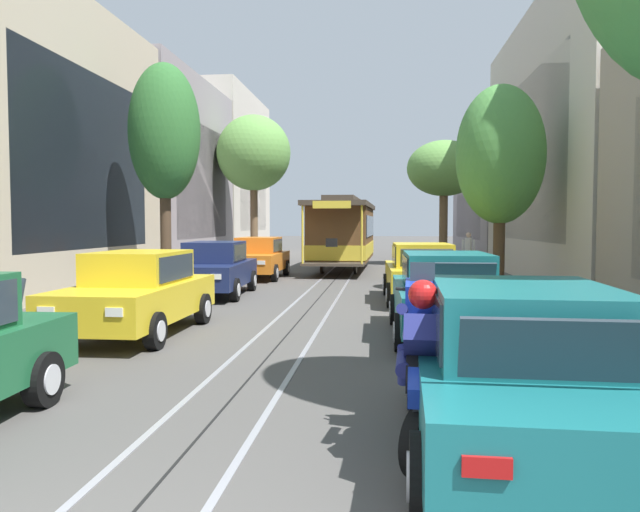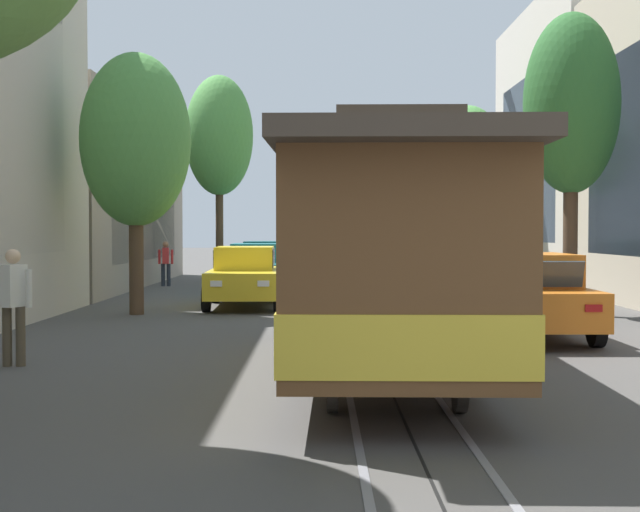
{
  "view_description": "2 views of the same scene",
  "coord_description": "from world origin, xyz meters",
  "px_view_note": "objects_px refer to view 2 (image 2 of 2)",
  "views": [
    {
      "loc": [
        1.81,
        -2.22,
        2.12
      ],
      "look_at": [
        0.33,
        11.95,
        1.35
      ],
      "focal_mm": 34.07,
      "sensor_mm": 36.0,
      "label": 1
    },
    {
      "loc": [
        0.9,
        36.62,
        2.01
      ],
      "look_at": [
        0.86,
        4.0,
        1.02
      ],
      "focal_mm": 47.68,
      "sensor_mm": 36.0,
      "label": 2
    }
  ],
  "objects_px": {
    "pedestrian_on_left_pavement": "(13,300)",
    "parked_car_green_near_left": "(415,261)",
    "parked_car_yellow_second_left": "(434,267)",
    "parked_car_yellow_mid_right": "(245,276)",
    "parked_car_orange_fourth_left": "(527,295)",
    "street_tree_kerb_left_second": "(571,106)",
    "pedestrian_crossing_far": "(492,258)",
    "street_tree_kerb_left_near": "(467,154)",
    "street_tree_kerb_right_near": "(219,136)",
    "cable_car_trolley": "(386,256)",
    "parked_car_navy_mid_left": "(477,278)",
    "parked_car_teal_second_right": "(255,268)",
    "street_tree_kerb_right_second": "(136,141)",
    "parked_car_teal_near_right": "(265,261)",
    "pedestrian_on_right_pavement": "(166,261)",
    "motorcycle_with_rider": "(287,258)"
  },
  "relations": [
    {
      "from": "parked_car_yellow_second_left",
      "to": "pedestrian_on_left_pavement",
      "type": "xyz_separation_m",
      "value": [
        8.28,
        15.21,
        0.18
      ]
    },
    {
      "from": "street_tree_kerb_left_second",
      "to": "parked_car_orange_fourth_left",
      "type": "bearing_deg",
      "value": 64.32
    },
    {
      "from": "cable_car_trolley",
      "to": "street_tree_kerb_left_near",
      "type": "bearing_deg",
      "value": -102.77
    },
    {
      "from": "motorcycle_with_rider",
      "to": "pedestrian_on_left_pavement",
      "type": "distance_m",
      "value": 21.09
    },
    {
      "from": "street_tree_kerb_right_second",
      "to": "pedestrian_on_left_pavement",
      "type": "bearing_deg",
      "value": 88.82
    },
    {
      "from": "parked_car_yellow_second_left",
      "to": "parked_car_teal_near_right",
      "type": "height_order",
      "value": "same"
    },
    {
      "from": "parked_car_green_near_left",
      "to": "parked_car_orange_fourth_left",
      "type": "bearing_deg",
      "value": 90.21
    },
    {
      "from": "parked_car_teal_second_right",
      "to": "street_tree_kerb_right_second",
      "type": "xyz_separation_m",
      "value": [
        2.3,
        7.27,
        3.33
      ]
    },
    {
      "from": "motorcycle_with_rider",
      "to": "parked_car_navy_mid_left",
      "type": "bearing_deg",
      "value": 114.05
    },
    {
      "from": "pedestrian_on_left_pavement",
      "to": "pedestrian_on_right_pavement",
      "type": "relative_size",
      "value": 1.07
    },
    {
      "from": "street_tree_kerb_right_near",
      "to": "pedestrian_crossing_far",
      "type": "relative_size",
      "value": 4.74
    },
    {
      "from": "street_tree_kerb_left_second",
      "to": "pedestrian_crossing_far",
      "type": "height_order",
      "value": "street_tree_kerb_left_second"
    },
    {
      "from": "street_tree_kerb_right_near",
      "to": "parked_car_yellow_second_left",
      "type": "bearing_deg",
      "value": 146.53
    },
    {
      "from": "parked_car_yellow_mid_right",
      "to": "motorcycle_with_rider",
      "type": "relative_size",
      "value": 2.35
    },
    {
      "from": "parked_car_yellow_second_left",
      "to": "parked_car_yellow_mid_right",
      "type": "relative_size",
      "value": 0.99
    },
    {
      "from": "street_tree_kerb_left_second",
      "to": "parked_car_yellow_mid_right",
      "type": "bearing_deg",
      "value": -14.96
    },
    {
      "from": "pedestrian_on_left_pavement",
      "to": "parked_car_green_near_left",
      "type": "bearing_deg",
      "value": -111.57
    },
    {
      "from": "street_tree_kerb_right_near",
      "to": "cable_car_trolley",
      "type": "bearing_deg",
      "value": 102.53
    },
    {
      "from": "parked_car_teal_near_right",
      "to": "street_tree_kerb_left_second",
      "type": "bearing_deg",
      "value": 121.64
    },
    {
      "from": "parked_car_green_near_left",
      "to": "pedestrian_on_left_pavement",
      "type": "height_order",
      "value": "pedestrian_on_left_pavement"
    },
    {
      "from": "parked_car_teal_second_right",
      "to": "parked_car_yellow_second_left",
      "type": "bearing_deg",
      "value": -177.81
    },
    {
      "from": "street_tree_kerb_right_second",
      "to": "parked_car_teal_near_right",
      "type": "bearing_deg",
      "value": -99.67
    },
    {
      "from": "street_tree_kerb_right_second",
      "to": "cable_car_trolley",
      "type": "relative_size",
      "value": 0.68
    },
    {
      "from": "cable_car_trolley",
      "to": "pedestrian_on_right_pavement",
      "type": "relative_size",
      "value": 5.67
    },
    {
      "from": "parked_car_teal_second_right",
      "to": "street_tree_kerb_left_near",
      "type": "distance_m",
      "value": 9.88
    },
    {
      "from": "street_tree_kerb_right_second",
      "to": "parked_car_yellow_second_left",
      "type": "bearing_deg",
      "value": -137.29
    },
    {
      "from": "parked_car_teal_second_right",
      "to": "parked_car_yellow_mid_right",
      "type": "distance_m",
      "value": 5.23
    },
    {
      "from": "street_tree_kerb_right_near",
      "to": "pedestrian_on_right_pavement",
      "type": "bearing_deg",
      "value": 53.28
    },
    {
      "from": "street_tree_kerb_left_near",
      "to": "parked_car_yellow_mid_right",
      "type": "bearing_deg",
      "value": 52.72
    },
    {
      "from": "pedestrian_on_right_pavement",
      "to": "street_tree_kerb_left_second",
      "type": "bearing_deg",
      "value": 138.01
    },
    {
      "from": "parked_car_yellow_second_left",
      "to": "cable_car_trolley",
      "type": "bearing_deg",
      "value": 80.05
    },
    {
      "from": "pedestrian_on_right_pavement",
      "to": "parked_car_yellow_second_left",
      "type": "bearing_deg",
      "value": 163.33
    },
    {
      "from": "parked_car_teal_second_right",
      "to": "pedestrian_crossing_far",
      "type": "bearing_deg",
      "value": -150.69
    },
    {
      "from": "parked_car_navy_mid_left",
      "to": "cable_car_trolley",
      "type": "relative_size",
      "value": 0.48
    },
    {
      "from": "street_tree_kerb_left_second",
      "to": "pedestrian_crossing_far",
      "type": "bearing_deg",
      "value": -93.03
    },
    {
      "from": "parked_car_teal_second_right",
      "to": "cable_car_trolley",
      "type": "bearing_deg",
      "value": 100.44
    },
    {
      "from": "pedestrian_crossing_far",
      "to": "street_tree_kerb_right_second",
      "type": "bearing_deg",
      "value": 47.88
    },
    {
      "from": "street_tree_kerb_right_near",
      "to": "cable_car_trolley",
      "type": "distance_m",
      "value": 22.2
    },
    {
      "from": "parked_car_green_near_left",
      "to": "parked_car_yellow_mid_right",
      "type": "relative_size",
      "value": 1.0
    },
    {
      "from": "parked_car_green_near_left",
      "to": "street_tree_kerb_left_second",
      "type": "xyz_separation_m",
      "value": [
        -2.15,
        13.46,
        4.15
      ]
    },
    {
      "from": "street_tree_kerb_right_near",
      "to": "pedestrian_on_left_pavement",
      "type": "bearing_deg",
      "value": 88.08
    },
    {
      "from": "street_tree_kerb_left_second",
      "to": "pedestrian_on_left_pavement",
      "type": "height_order",
      "value": "street_tree_kerb_left_second"
    },
    {
      "from": "motorcycle_with_rider",
      "to": "parked_car_yellow_mid_right",
      "type": "bearing_deg",
      "value": 86.52
    },
    {
      "from": "parked_car_orange_fourth_left",
      "to": "street_tree_kerb_left_second",
      "type": "distance_m",
      "value": 6.36
    },
    {
      "from": "pedestrian_on_left_pavement",
      "to": "street_tree_kerb_right_near",
      "type": "bearing_deg",
      "value": -91.92
    },
    {
      "from": "motorcycle_with_rider",
      "to": "street_tree_kerb_left_near",
      "type": "bearing_deg",
      "value": 170.47
    },
    {
      "from": "parked_car_navy_mid_left",
      "to": "cable_car_trolley",
      "type": "xyz_separation_m",
      "value": [
        3.12,
        10.07,
        0.86
      ]
    },
    {
      "from": "parked_car_navy_mid_left",
      "to": "motorcycle_with_rider",
      "type": "distance_m",
      "value": 12.98
    },
    {
      "from": "parked_car_yellow_mid_right",
      "to": "parked_car_teal_second_right",
      "type": "bearing_deg",
      "value": -88.7
    },
    {
      "from": "parked_car_orange_fourth_left",
      "to": "pedestrian_on_right_pavement",
      "type": "xyz_separation_m",
      "value": [
        9.4,
        -14.68,
        0.11
      ]
    }
  ]
}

